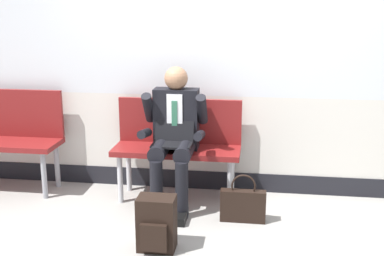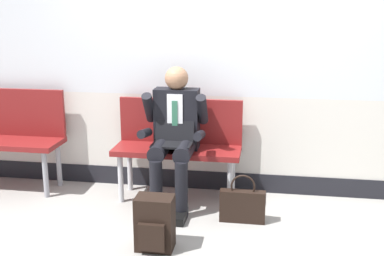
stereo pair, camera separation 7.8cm
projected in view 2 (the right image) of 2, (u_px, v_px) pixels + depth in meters
The scene contains 6 objects.
ground_plane at pixel (208, 220), 4.10m from camera, with size 18.00×18.00×0.00m, color gray.
station_wall at pixel (219, 46), 4.48m from camera, with size 6.68×0.14×2.85m.
bench_with_person at pixel (179, 141), 4.48m from camera, with size 1.17×0.42×0.93m.
person_seated at pixel (174, 134), 4.26m from camera, with size 0.57×0.70×1.25m.
backpack at pixel (155, 224), 3.57m from camera, with size 0.28×0.23×0.42m.
handbag at pixel (242, 205), 4.04m from camera, with size 0.38×0.09×0.42m.
Camera 2 is at (0.46, -3.75, 1.79)m, focal length 44.98 mm.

